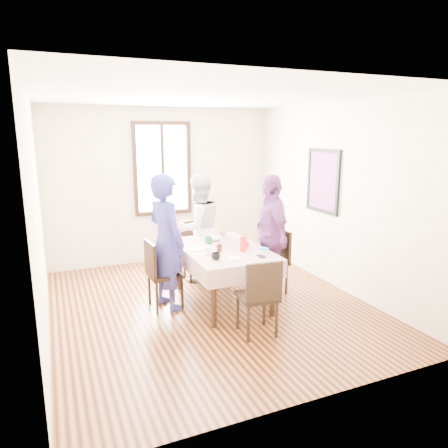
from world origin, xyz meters
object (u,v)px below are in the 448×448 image
at_px(dining_table, 223,275).
at_px(person_left, 165,242).
at_px(chair_near, 257,296).
at_px(person_right, 270,235).
at_px(chair_far, 198,251).
at_px(chair_left, 165,274).
at_px(chair_right, 270,262).
at_px(person_far, 198,228).

relative_size(dining_table, person_left, 0.82).
bearing_deg(person_left, chair_near, -164.62).
xyz_separation_m(dining_table, person_right, (0.74, 0.05, 0.48)).
bearing_deg(dining_table, person_right, 3.52).
height_order(chair_far, chair_near, same).
bearing_deg(person_left, chair_left, 72.33).
bearing_deg(chair_near, chair_right, 58.79).
bearing_deg(person_right, chair_near, -26.27).
bearing_deg(dining_table, chair_right, 3.42).
relative_size(chair_right, chair_near, 1.00).
relative_size(chair_right, chair_far, 1.00).
bearing_deg(chair_left, person_far, 134.92).
bearing_deg(person_left, dining_table, -118.12).
xyz_separation_m(chair_left, chair_near, (0.76, -1.14, 0.00)).
height_order(dining_table, chair_far, chair_far).
distance_m(chair_left, person_far, 1.20).
bearing_deg(chair_left, chair_right, 83.43).
xyz_separation_m(chair_left, person_left, (0.02, 0.00, 0.43)).
bearing_deg(chair_far, chair_right, 130.28).
relative_size(chair_far, person_right, 0.53).
relative_size(chair_left, chair_near, 1.00).
distance_m(chair_near, person_left, 1.43).
relative_size(chair_right, person_far, 0.55).
bearing_deg(chair_right, chair_near, 139.47).
bearing_deg(chair_near, chair_left, 128.55).
xyz_separation_m(chair_left, chair_far, (0.76, 0.87, 0.00)).
bearing_deg(person_far, chair_left, 33.65).
bearing_deg(chair_near, person_right, 59.53).
bearing_deg(chair_right, chair_left, 82.04).
xyz_separation_m(dining_table, person_far, (0.00, 0.99, 0.45)).
bearing_deg(person_far, person_left, 34.42).
bearing_deg(chair_left, person_right, 83.38).
relative_size(dining_table, chair_left, 1.60).
xyz_separation_m(chair_far, person_far, (0.00, -0.02, 0.37)).
bearing_deg(chair_left, chair_far, 135.52).
xyz_separation_m(chair_left, person_right, (1.50, -0.09, 0.40)).
distance_m(chair_left, person_left, 0.43).
distance_m(dining_table, chair_right, 0.77).
relative_size(chair_far, chair_near, 1.00).
distance_m(chair_near, person_far, 2.02).
distance_m(chair_right, person_far, 1.27).
bearing_deg(person_far, chair_near, 75.58).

